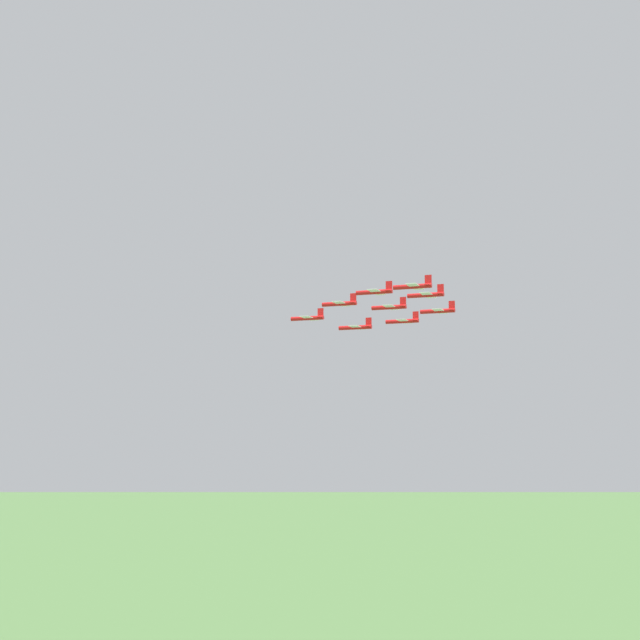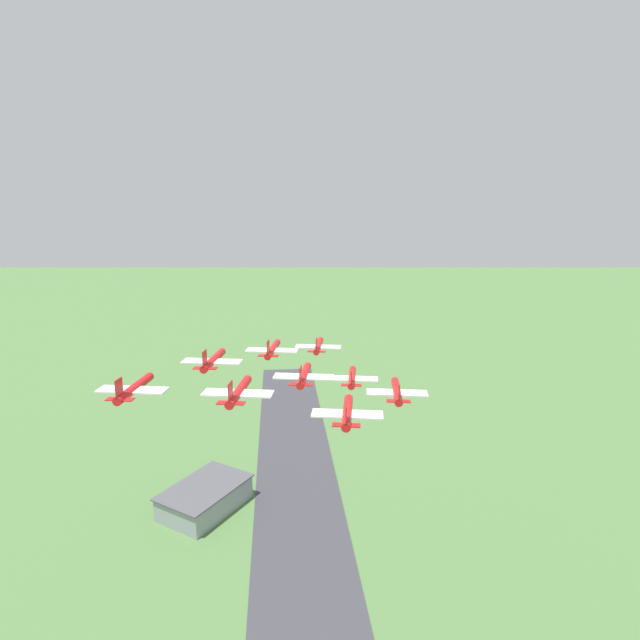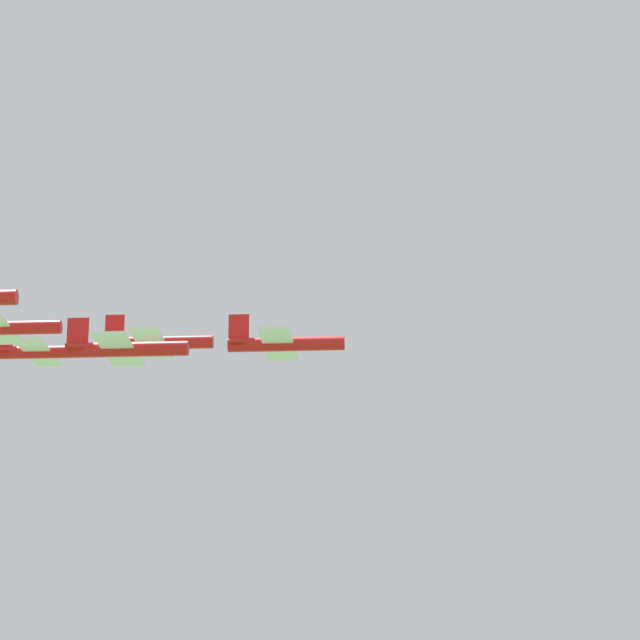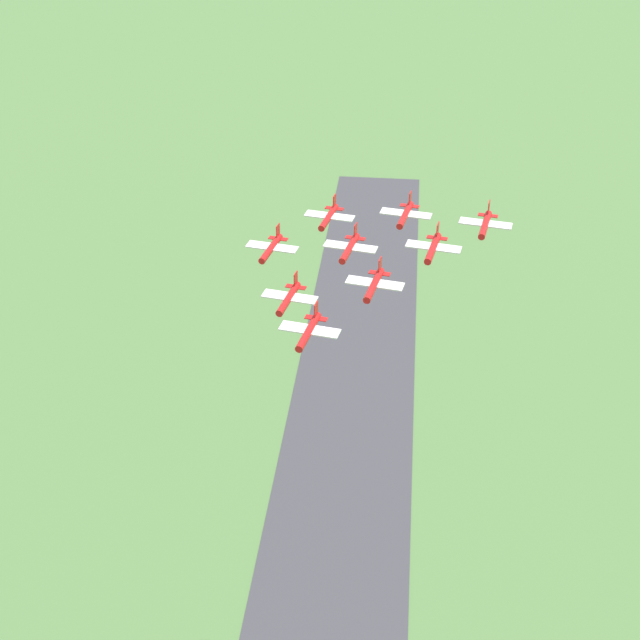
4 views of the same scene
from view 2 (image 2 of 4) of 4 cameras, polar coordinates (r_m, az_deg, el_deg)
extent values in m
cube|color=gray|center=(206.36, -12.99, -19.21)|extent=(31.53, 20.92, 8.91)
cube|color=#4C4C51|center=(203.96, -13.05, -18.08)|extent=(33.10, 21.96, 0.50)
cylinder|color=red|center=(87.64, -0.17, -2.97)|extent=(8.17, 4.55, 1.04)
cube|color=white|center=(87.10, -0.20, -3.07)|extent=(5.42, 8.17, 0.17)
cube|color=red|center=(83.93, -0.39, -2.74)|extent=(1.43, 0.76, 2.08)
cube|color=red|center=(84.28, -0.39, -3.60)|extent=(2.22, 3.19, 0.11)
cylinder|color=red|center=(77.85, -5.43, -3.35)|extent=(8.17, 4.55, 1.04)
cube|color=white|center=(77.31, -5.51, -3.46)|extent=(5.42, 8.17, 0.17)
cube|color=red|center=(74.19, -5.94, -3.11)|extent=(1.43, 0.76, 2.08)
cube|color=red|center=(74.55, -5.92, -4.07)|extent=(2.22, 3.19, 0.11)
cylinder|color=red|center=(77.87, 3.68, -6.56)|extent=(8.17, 4.55, 1.04)
cube|color=white|center=(77.33, 3.67, -6.70)|extent=(5.42, 8.17, 0.17)
cube|color=red|center=(74.13, 3.62, -6.49)|extent=(1.43, 0.76, 2.08)
cube|color=red|center=(74.56, 3.60, -7.43)|extent=(2.22, 3.19, 0.11)
cylinder|color=red|center=(69.16, -12.10, -4.51)|extent=(8.17, 4.55, 1.04)
cube|color=white|center=(68.64, -12.24, -4.64)|extent=(5.42, 8.17, 0.17)
cube|color=red|center=(65.59, -13.04, -4.30)|extent=(1.43, 0.76, 2.08)
cube|color=red|center=(65.97, -12.99, -5.38)|extent=(2.22, 3.19, 0.11)
cylinder|color=red|center=(67.17, -1.83, -6.34)|extent=(8.17, 4.55, 1.04)
cube|color=white|center=(66.63, -1.89, -6.50)|extent=(5.42, 8.17, 0.17)
cube|color=red|center=(63.45, -2.22, -6.24)|extent=(1.43, 0.76, 2.08)
cube|color=red|center=(63.88, -2.21, -7.35)|extent=(2.22, 3.19, 0.11)
cylinder|color=red|center=(67.48, 8.76, -8.04)|extent=(8.17, 4.55, 1.04)
cube|color=white|center=(66.95, 8.79, -8.21)|extent=(5.42, 8.17, 0.17)
cube|color=red|center=(63.75, 8.99, -8.04)|extent=(1.43, 0.76, 2.08)
cube|color=red|center=(64.22, 8.96, -9.13)|extent=(2.22, 3.19, 0.11)
cylinder|color=red|center=(62.19, -20.44, -7.31)|extent=(8.17, 4.55, 1.04)
cube|color=white|center=(61.71, -20.67, -7.48)|extent=(5.42, 8.17, 0.17)
cube|color=red|center=(58.83, -21.99, -7.21)|extent=(1.43, 0.76, 2.08)
cube|color=red|center=(59.26, -21.89, -8.40)|extent=(2.22, 3.19, 0.11)
cylinder|color=red|center=(58.04, -9.24, -8.05)|extent=(8.17, 4.55, 1.04)
cube|color=white|center=(57.53, -9.38, -8.25)|extent=(5.42, 8.17, 0.17)
cube|color=red|center=(54.42, -10.20, -8.04)|extent=(1.43, 0.76, 2.08)
cube|color=red|center=(54.88, -10.15, -9.31)|extent=(2.22, 3.19, 0.11)
cylinder|color=red|center=(57.12, 3.15, -10.46)|extent=(8.17, 4.55, 1.04)
cube|color=white|center=(56.60, 3.13, -10.68)|extent=(5.42, 8.17, 0.17)
cube|color=red|center=(53.39, 3.03, -10.63)|extent=(1.43, 0.76, 2.08)
cube|color=red|center=(53.91, 3.02, -11.91)|extent=(2.22, 3.19, 0.11)
camera|label=1|loc=(218.85, -80.34, -12.27)|focal=50.00mm
camera|label=3|loc=(145.88, 48.22, -14.19)|focal=85.00mm
camera|label=4|loc=(184.90, -6.98, 24.73)|focal=50.00mm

